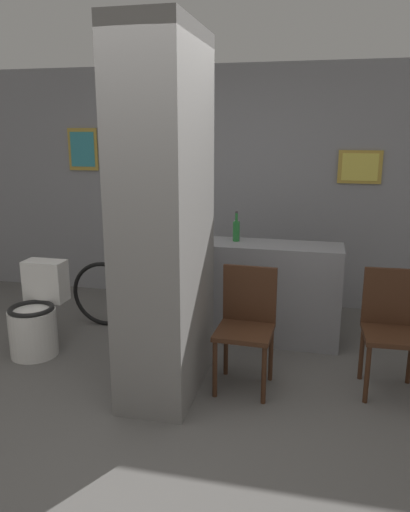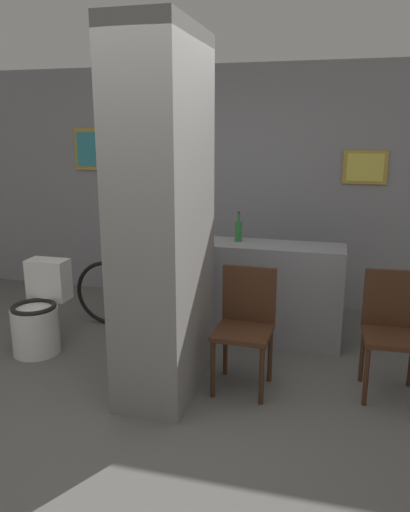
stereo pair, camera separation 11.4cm
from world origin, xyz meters
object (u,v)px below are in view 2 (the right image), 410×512
Objects in this scene: bottle_tall at (238,230)px; toilet at (39,315)px; chair_by_doorway at (392,327)px; bicycle at (154,296)px; chair_near_pillar at (245,322)px.

toilet is at bearing -154.24° from bottle_tall.
toilet is 2.78× the size of bottle_tall.
bicycle is (-2.12, 0.67, -0.17)m from chair_by_doorway.
bottle_tall is at bearing 147.67° from chair_by_doorway.
chair_near_pillar is at bearing -172.58° from chair_by_doorway.
chair_near_pillar is 1.10m from bottle_tall.
chair_near_pillar and chair_by_doorway have the same top height.
bottle_tall is (-1.31, 0.76, 0.51)m from chair_by_doorway.
bicycle is (0.83, 0.70, 0.02)m from toilet.
bottle_tall reaches higher than bicycle.
chair_by_doorway is (2.95, 0.03, 0.19)m from toilet.
bottle_tall reaches higher than chair_near_pillar.
bicycle is (-1.06, 0.85, -0.17)m from chair_near_pillar.
bicycle is 5.89× the size of bottle_tall.
chair_near_pillar is (1.89, -0.15, 0.19)m from toilet.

